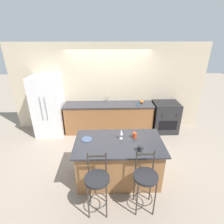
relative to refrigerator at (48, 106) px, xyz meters
The scene contains 15 objects.
ground_plane 2.06m from the refrigerator, ahead, with size 18.00×18.00×0.00m, color gray.
wall_back 1.92m from the refrigerator, 12.39° to the left, with size 6.00×0.07×2.70m.
back_counter 1.88m from the refrigerator, ahead, with size 2.74×0.66×0.93m.
sink_faucet 1.85m from the refrigerator, ahead, with size 0.02×0.13×0.22m.
kitchen_island 2.85m from the refrigerator, 44.62° to the right, with size 1.79×1.02×0.92m.
refrigerator is the anchor object (origin of this frame).
oven_range 3.64m from the refrigerator, ahead, with size 0.77×0.70×0.96m.
bar_stool_near 3.19m from the refrigerator, 59.88° to the right, with size 0.42×0.42×1.16m.
bar_stool_far 3.64m from the refrigerator, 48.47° to the right, with size 0.42×0.42×1.16m.
dinner_plate 2.30m from the refrigerator, 54.13° to the right, with size 0.23×0.23×0.02m.
wine_glass 2.77m from the refrigerator, 41.94° to the right, with size 0.07×0.07×0.22m.
coffee_mug 3.28m from the refrigerator, 43.66° to the right, with size 0.12×0.08×0.10m.
tumbler_cup 2.96m from the refrigerator, 37.81° to the right, with size 0.08×0.08×0.12m.
pumpkin_decoration 2.85m from the refrigerator, ahead, with size 0.13×0.13×0.12m.
soap_bottle 2.71m from the refrigerator, ahead, with size 0.05×0.05×0.15m.
Camera 1 is at (-0.04, -4.63, 2.94)m, focal length 28.00 mm.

